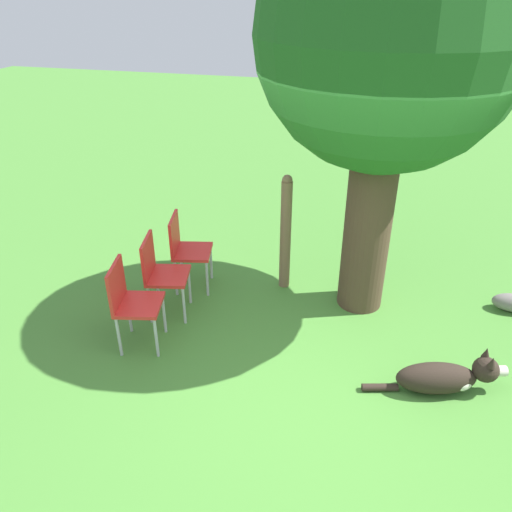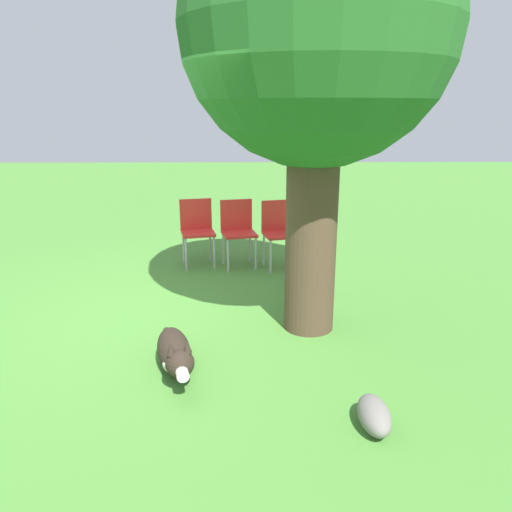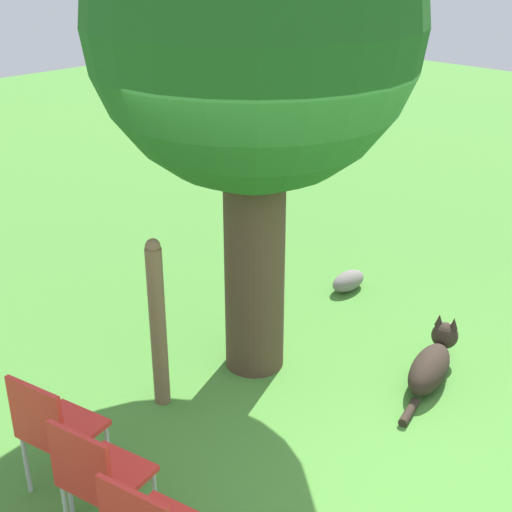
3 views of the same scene
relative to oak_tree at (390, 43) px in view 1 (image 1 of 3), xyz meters
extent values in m
plane|color=#478433|center=(-0.24, -1.26, -2.73)|extent=(30.00, 30.00, 0.00)
cylinder|color=#4C3828|center=(0.00, 0.00, -1.66)|extent=(0.49, 0.49, 2.13)
sphere|color=#235B23|center=(0.00, 0.00, 0.06)|extent=(2.40, 2.40, 2.40)
ellipsoid|color=#2D231C|center=(0.76, -1.24, -2.58)|extent=(0.76, 0.45, 0.28)
ellipsoid|color=silver|center=(0.95, -1.19, -2.60)|extent=(0.30, 0.29, 0.17)
sphere|color=#2D231C|center=(1.16, -1.13, -2.49)|extent=(0.28, 0.28, 0.23)
cylinder|color=silver|center=(1.29, -1.09, -2.51)|extent=(0.12, 0.12, 0.10)
cone|color=#2D231C|center=(1.15, -1.07, -2.35)|extent=(0.07, 0.07, 0.10)
cone|color=#2D231C|center=(1.18, -1.19, -2.35)|extent=(0.07, 0.07, 0.10)
cylinder|color=#2D231C|center=(0.29, -1.36, -2.69)|extent=(0.33, 0.15, 0.07)
cylinder|color=brown|center=(-0.90, 0.14, -2.07)|extent=(0.12, 0.12, 1.31)
sphere|color=brown|center=(-0.90, 0.14, -1.40)|extent=(0.11, 0.11, 0.11)
cube|color=red|center=(-2.03, -1.29, -2.26)|extent=(0.51, 0.52, 0.04)
cube|color=red|center=(-2.22, -1.33, -2.03)|extent=(0.13, 0.44, 0.42)
cylinder|color=#B7B7BC|center=(-1.90, -1.06, -2.50)|extent=(0.03, 0.03, 0.45)
cylinder|color=#B7B7BC|center=(-1.81, -1.43, -2.50)|extent=(0.03, 0.03, 0.45)
cylinder|color=#B7B7BC|center=(-2.25, -1.14, -2.50)|extent=(0.03, 0.03, 0.45)
cylinder|color=#B7B7BC|center=(-2.17, -1.51, -2.50)|extent=(0.03, 0.03, 0.45)
cube|color=red|center=(-1.97, -0.72, -2.26)|extent=(0.51, 0.52, 0.04)
cube|color=red|center=(-2.16, -0.76, -2.03)|extent=(0.13, 0.44, 0.42)
cylinder|color=#B7B7BC|center=(-1.84, -0.50, -2.50)|extent=(0.03, 0.03, 0.45)
cylinder|color=#B7B7BC|center=(-1.76, -0.87, -2.50)|extent=(0.03, 0.03, 0.45)
cylinder|color=#B7B7BC|center=(-2.19, -0.58, -2.50)|extent=(0.03, 0.03, 0.45)
cylinder|color=#B7B7BC|center=(-2.11, -0.95, -2.50)|extent=(0.03, 0.03, 0.45)
cube|color=red|center=(-1.92, -0.16, -2.26)|extent=(0.51, 0.52, 0.04)
cube|color=red|center=(-2.11, -0.20, -2.03)|extent=(0.13, 0.44, 0.42)
cylinder|color=#B7B7BC|center=(-1.78, 0.07, -2.50)|extent=(0.03, 0.03, 0.45)
cylinder|color=#B7B7BC|center=(-1.70, -0.31, -2.50)|extent=(0.03, 0.03, 0.45)
cylinder|color=#B7B7BC|center=(-2.13, -0.01, -2.50)|extent=(0.03, 0.03, 0.45)
cylinder|color=#B7B7BC|center=(-2.05, -0.38, -2.50)|extent=(0.03, 0.03, 0.45)
camera|label=1|loc=(0.06, -4.83, 0.50)|focal=35.00mm
camera|label=2|loc=(4.59, -0.60, -0.59)|focal=35.00mm
camera|label=3|loc=(-3.71, -3.62, 0.64)|focal=50.00mm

